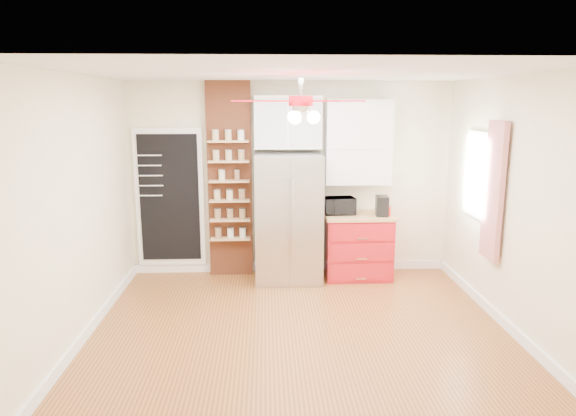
{
  "coord_description": "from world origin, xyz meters",
  "views": [
    {
      "loc": [
        -0.36,
        -5.16,
        2.43
      ],
      "look_at": [
        -0.09,
        0.9,
        1.16
      ],
      "focal_mm": 32.0,
      "sensor_mm": 36.0,
      "label": 1
    }
  ],
  "objects_px": {
    "toaster_oven": "(339,206)",
    "ceiling_fan": "(301,102)",
    "canister_left": "(387,211)",
    "fridge": "(288,218)",
    "pantry_jar_oats": "(222,175)",
    "coffee_maker": "(382,206)",
    "red_cabinet": "(358,246)"
  },
  "relations": [
    {
      "from": "ceiling_fan",
      "to": "pantry_jar_oats",
      "type": "xyz_separation_m",
      "value": [
        -0.95,
        1.77,
        -0.98
      ]
    },
    {
      "from": "coffee_maker",
      "to": "canister_left",
      "type": "distance_m",
      "value": 0.1
    },
    {
      "from": "pantry_jar_oats",
      "to": "red_cabinet",
      "type": "bearing_deg",
      "value": -2.81
    },
    {
      "from": "red_cabinet",
      "to": "coffee_maker",
      "type": "bearing_deg",
      "value": -16.99
    },
    {
      "from": "fridge",
      "to": "pantry_jar_oats",
      "type": "bearing_deg",
      "value": 171.03
    },
    {
      "from": "toaster_oven",
      "to": "pantry_jar_oats",
      "type": "height_order",
      "value": "pantry_jar_oats"
    },
    {
      "from": "fridge",
      "to": "pantry_jar_oats",
      "type": "xyz_separation_m",
      "value": [
        -0.9,
        0.14,
        0.57
      ]
    },
    {
      "from": "fridge",
      "to": "canister_left",
      "type": "relative_size",
      "value": 12.93
    },
    {
      "from": "ceiling_fan",
      "to": "toaster_oven",
      "type": "distance_m",
      "value": 2.31
    },
    {
      "from": "ceiling_fan",
      "to": "canister_left",
      "type": "xyz_separation_m",
      "value": [
        1.29,
        1.58,
        -1.46
      ]
    },
    {
      "from": "ceiling_fan",
      "to": "toaster_oven",
      "type": "bearing_deg",
      "value": 69.24
    },
    {
      "from": "fridge",
      "to": "canister_left",
      "type": "bearing_deg",
      "value": -2.13
    },
    {
      "from": "red_cabinet",
      "to": "toaster_oven",
      "type": "xyz_separation_m",
      "value": [
        -0.27,
        0.04,
        0.56
      ]
    },
    {
      "from": "toaster_oven",
      "to": "canister_left",
      "type": "relative_size",
      "value": 3.1
    },
    {
      "from": "red_cabinet",
      "to": "canister_left",
      "type": "relative_size",
      "value": 6.95
    },
    {
      "from": "red_cabinet",
      "to": "coffee_maker",
      "type": "relative_size",
      "value": 3.48
    },
    {
      "from": "fridge",
      "to": "toaster_oven",
      "type": "height_order",
      "value": "fridge"
    },
    {
      "from": "canister_left",
      "to": "pantry_jar_oats",
      "type": "bearing_deg",
      "value": 175.11
    },
    {
      "from": "toaster_oven",
      "to": "coffee_maker",
      "type": "relative_size",
      "value": 1.56
    },
    {
      "from": "ceiling_fan",
      "to": "coffee_maker",
      "type": "distance_m",
      "value": 2.44
    },
    {
      "from": "toaster_oven",
      "to": "canister_left",
      "type": "distance_m",
      "value": 0.66
    },
    {
      "from": "toaster_oven",
      "to": "ceiling_fan",
      "type": "bearing_deg",
      "value": -117.15
    },
    {
      "from": "ceiling_fan",
      "to": "coffee_maker",
      "type": "bearing_deg",
      "value": 52.49
    },
    {
      "from": "fridge",
      "to": "ceiling_fan",
      "type": "distance_m",
      "value": 2.25
    },
    {
      "from": "ceiling_fan",
      "to": "toaster_oven",
      "type": "relative_size",
      "value": 3.33
    },
    {
      "from": "canister_left",
      "to": "ceiling_fan",
      "type": "bearing_deg",
      "value": -129.23
    },
    {
      "from": "toaster_oven",
      "to": "coffee_maker",
      "type": "distance_m",
      "value": 0.58
    },
    {
      "from": "ceiling_fan",
      "to": "fridge",
      "type": "bearing_deg",
      "value": 91.76
    },
    {
      "from": "ceiling_fan",
      "to": "coffee_maker",
      "type": "relative_size",
      "value": 5.19
    },
    {
      "from": "fridge",
      "to": "pantry_jar_oats",
      "type": "height_order",
      "value": "fridge"
    },
    {
      "from": "toaster_oven",
      "to": "pantry_jar_oats",
      "type": "xyz_separation_m",
      "value": [
        -1.6,
        0.06,
        0.42
      ]
    },
    {
      "from": "red_cabinet",
      "to": "ceiling_fan",
      "type": "height_order",
      "value": "ceiling_fan"
    }
  ]
}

